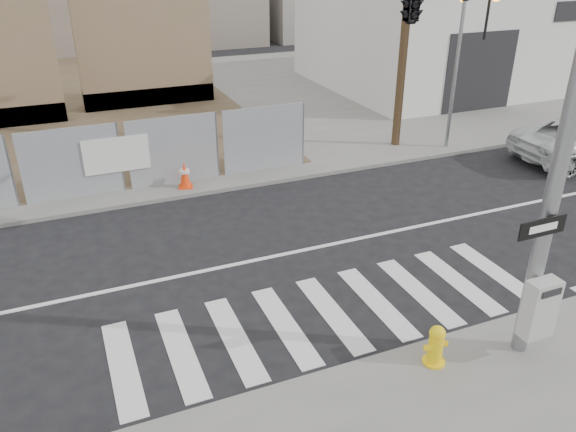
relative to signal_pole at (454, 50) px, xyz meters
name	(u,v)px	position (x,y,z in m)	size (l,w,h in m)	color
ground	(284,254)	(-2.49, 2.05, -4.78)	(100.00, 100.00, 0.00)	black
sidewalk_far	(163,106)	(-2.49, 16.05, -4.72)	(50.00, 20.00, 0.12)	slate
signal_pole	(454,50)	(0.00, 0.00, 0.00)	(0.96, 5.87, 7.00)	gray
far_signal_pole	(459,47)	(5.51, 6.65, -1.30)	(0.16, 0.20, 5.60)	gray
concrete_wall_right	(143,27)	(-2.99, 16.13, -1.40)	(5.50, 1.30, 8.00)	#7A6649
auto_shop	(447,33)	(11.50, 15.01, -2.25)	(12.00, 10.20, 5.95)	silver
fire_hydrant	(436,345)	(-1.61, -2.50, -4.30)	(0.51, 0.51, 0.74)	yellow
traffic_cone_c	(98,181)	(-6.07, 7.26, -4.34)	(0.36, 0.36, 0.65)	#E04C0B
traffic_cone_d	(185,175)	(-3.73, 6.59, -4.29)	(0.47, 0.47, 0.76)	#FF3B0D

